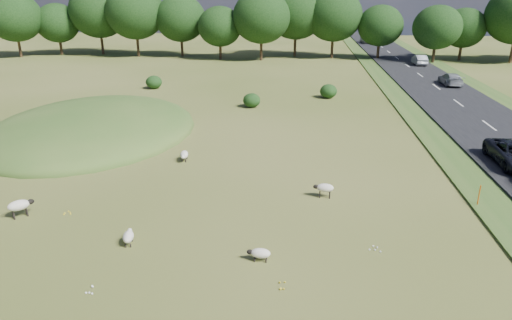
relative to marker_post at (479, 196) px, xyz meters
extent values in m
plane|color=#43531A|center=(-13.95, 19.10, -0.60)|extent=(160.00, 160.00, 0.00)
ellipsoid|color=#33561E|center=(-25.95, 11.10, -0.60)|extent=(16.00, 20.00, 4.00)
cube|color=black|center=(6.05, 29.10, -0.47)|extent=(8.00, 150.00, 0.25)
cylinder|color=black|center=(-56.92, 51.67, 1.29)|extent=(0.44, 0.44, 3.77)
ellipsoid|color=black|center=(-56.92, 51.67, 5.90)|extent=(8.81, 8.81, 7.93)
cylinder|color=black|center=(-51.57, 55.32, 0.96)|extent=(0.44, 0.44, 3.12)
ellipsoid|color=black|center=(-51.57, 55.32, 4.78)|extent=(7.28, 7.28, 6.55)
cylinder|color=black|center=(-44.49, 56.44, 1.51)|extent=(0.44, 0.44, 4.21)
ellipsoid|color=black|center=(-44.49, 56.44, 6.65)|extent=(9.83, 9.83, 8.84)
cylinder|color=black|center=(-37.38, 54.64, 1.49)|extent=(0.44, 0.44, 4.18)
ellipsoid|color=black|center=(-37.38, 54.64, 6.60)|extent=(9.75, 9.75, 8.78)
cylinder|color=black|center=(-29.89, 55.34, 1.20)|extent=(0.44, 0.44, 3.61)
ellipsoid|color=black|center=(-29.89, 55.34, 5.61)|extent=(8.41, 8.41, 7.57)
cylinder|color=black|center=(-22.77, 52.53, 0.91)|extent=(0.44, 0.44, 3.02)
ellipsoid|color=black|center=(-22.77, 52.53, 4.60)|extent=(7.04, 7.04, 6.34)
cylinder|color=black|center=(-16.03, 52.08, 1.35)|extent=(0.44, 0.44, 3.90)
ellipsoid|color=black|center=(-16.03, 52.08, 6.11)|extent=(9.09, 9.09, 8.18)
cylinder|color=black|center=(-10.71, 57.00, 1.51)|extent=(0.44, 0.44, 4.22)
ellipsoid|color=black|center=(-10.71, 57.00, 6.67)|extent=(9.85, 9.85, 8.86)
cylinder|color=black|center=(-4.50, 56.04, 1.37)|extent=(0.44, 0.44, 3.94)
ellipsoid|color=black|center=(-4.50, 56.04, 6.19)|extent=(9.20, 9.20, 8.28)
cylinder|color=black|center=(2.91, 55.11, 0.94)|extent=(0.44, 0.44, 3.09)
ellipsoid|color=black|center=(2.91, 55.11, 4.72)|extent=(7.20, 7.20, 6.48)
cylinder|color=black|center=(10.82, 51.56, 0.96)|extent=(0.44, 0.44, 3.12)
ellipsoid|color=black|center=(10.82, 51.56, 4.78)|extent=(7.29, 7.29, 6.56)
cylinder|color=black|center=(15.94, 55.35, 0.87)|extent=(0.44, 0.44, 2.93)
ellipsoid|color=black|center=(15.94, 55.35, 4.45)|extent=(6.84, 6.84, 6.16)
cylinder|color=black|center=(22.90, 53.05, 1.48)|extent=(0.44, 0.44, 4.16)
ellipsoid|color=black|center=(-14.10, 20.33, 0.08)|extent=(1.66, 1.66, 1.36)
ellipsoid|color=black|center=(-6.54, 25.14, 0.13)|extent=(1.78, 1.78, 1.46)
ellipsoid|color=black|center=(-26.25, 28.09, 0.15)|extent=(1.83, 1.83, 1.50)
cylinder|color=#D8590C|center=(0.00, 0.00, 0.00)|extent=(0.06, 0.06, 1.20)
ellipsoid|color=#C0B49F|center=(-10.82, -6.25, -0.23)|extent=(0.84, 0.47, 0.43)
ellipsoid|color=black|center=(-11.27, -6.24, -0.20)|extent=(0.28, 0.21, 0.21)
cylinder|color=black|center=(-11.07, -6.35, -0.52)|extent=(0.06, 0.06, 0.16)
cylinder|color=black|center=(-11.06, -6.14, -0.52)|extent=(0.06, 0.06, 0.16)
cylinder|color=black|center=(-10.59, -6.36, -0.52)|extent=(0.06, 0.06, 0.16)
cylinder|color=black|center=(-10.58, -6.15, -0.52)|extent=(0.06, 0.06, 0.16)
ellipsoid|color=#C0B49F|center=(-16.93, 5.17, -0.17)|extent=(0.62, 1.01, 0.49)
ellipsoid|color=silver|center=(-16.87, 4.65, -0.14)|extent=(0.27, 0.34, 0.25)
cylinder|color=black|center=(-16.78, 4.90, -0.51)|extent=(0.07, 0.07, 0.18)
cylinder|color=black|center=(-17.02, 4.87, -0.51)|extent=(0.07, 0.07, 0.18)
cylinder|color=black|center=(-16.85, 5.46, -0.51)|extent=(0.07, 0.07, 0.18)
cylinder|color=black|center=(-17.09, 5.43, -0.51)|extent=(0.07, 0.07, 0.18)
ellipsoid|color=#C0B49F|center=(-7.90, 0.32, -0.03)|extent=(0.94, 0.54, 0.47)
ellipsoid|color=black|center=(-8.40, 0.34, 0.00)|extent=(0.31, 0.24, 0.24)
cylinder|color=black|center=(-8.18, 0.22, -0.43)|extent=(0.07, 0.07, 0.34)
cylinder|color=black|center=(-8.17, 0.45, -0.43)|extent=(0.07, 0.07, 0.34)
cylinder|color=black|center=(-7.64, 0.19, -0.43)|extent=(0.07, 0.07, 0.34)
cylinder|color=black|center=(-7.63, 0.42, -0.43)|extent=(0.07, 0.07, 0.34)
ellipsoid|color=#C0B49F|center=(-23.09, -3.52, 0.04)|extent=(1.12, 1.11, 0.53)
ellipsoid|color=black|center=(-22.69, -3.13, 0.08)|extent=(0.42, 0.41, 0.27)
cylinder|color=black|center=(-22.96, -3.22, -0.41)|extent=(0.08, 0.08, 0.38)
cylinder|color=black|center=(-22.79, -3.40, -0.41)|extent=(0.08, 0.08, 0.38)
cylinder|color=black|center=(-23.40, -3.64, -0.41)|extent=(0.08, 0.08, 0.38)
cylinder|color=black|center=(-23.22, -3.82, -0.41)|extent=(0.08, 0.08, 0.38)
ellipsoid|color=#C0B49F|center=(-16.78, -5.52, -0.21)|extent=(0.64, 0.95, 0.45)
ellipsoid|color=silver|center=(-16.88, -5.05, -0.18)|extent=(0.27, 0.32, 0.22)
cylinder|color=black|center=(-16.94, -5.29, -0.52)|extent=(0.06, 0.06, 0.16)
cylinder|color=black|center=(-16.72, -5.24, -0.52)|extent=(0.06, 0.06, 0.16)
cylinder|color=black|center=(-16.83, -5.79, -0.52)|extent=(0.06, 0.06, 0.16)
cylinder|color=black|center=(-16.62, -5.74, -0.52)|extent=(0.06, 0.06, 0.16)
imported|color=#9A9EA2|center=(7.95, 32.57, 0.33)|extent=(1.92, 4.71, 1.37)
imported|color=#A7AAAE|center=(7.95, 48.11, 0.37)|extent=(1.53, 4.39, 1.45)
imported|color=#999CA1|center=(4.15, 77.83, 0.42)|extent=(2.56, 5.56, 1.54)
camera|label=1|loc=(-9.38, -22.56, 10.00)|focal=32.00mm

